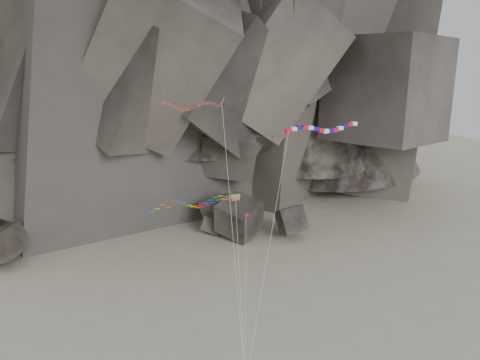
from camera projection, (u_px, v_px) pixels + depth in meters
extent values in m
plane|color=#A09881|center=(252.00, 330.00, 59.90)|extent=(260.00, 260.00, 0.00)
cube|color=#47423F|center=(38.00, 230.00, 88.71)|extent=(7.55, 7.83, 6.78)
cube|color=#47423F|center=(90.00, 229.00, 91.02)|extent=(5.04, 4.84, 3.66)
cube|color=#47423F|center=(217.00, 216.00, 96.49)|extent=(8.49, 7.45, 7.87)
cube|color=#47423F|center=(239.00, 224.00, 89.34)|extent=(9.97, 11.04, 8.87)
cube|color=#47423F|center=(76.00, 228.00, 89.39)|extent=(6.84, 6.89, 5.56)
cube|color=#47423F|center=(90.00, 224.00, 91.66)|extent=(7.05, 7.25, 7.10)
cube|color=#47423F|center=(214.00, 226.00, 92.45)|extent=(5.66, 5.33, 4.36)
cube|color=#47423F|center=(291.00, 226.00, 90.01)|extent=(5.80, 6.68, 7.23)
cylinder|color=silver|center=(232.00, 231.00, 52.40)|extent=(1.47, 17.37, 27.10)
cube|color=red|center=(288.00, 131.00, 54.15)|extent=(0.76, 0.57, 0.46)
cube|color=white|center=(294.00, 129.00, 54.36)|extent=(0.79, 0.58, 0.51)
cube|color=#180E9B|center=(299.00, 128.00, 54.55)|extent=(0.81, 0.58, 0.54)
cube|color=red|center=(305.00, 127.00, 54.74)|extent=(0.81, 0.58, 0.55)
cube|color=white|center=(310.00, 128.00, 54.96)|extent=(0.80, 0.58, 0.52)
cube|color=#180E9B|center=(316.00, 129.00, 55.22)|extent=(0.76, 0.57, 0.47)
cube|color=red|center=(321.00, 130.00, 55.51)|extent=(0.78, 0.57, 0.50)
cube|color=white|center=(326.00, 131.00, 55.84)|extent=(0.81, 0.58, 0.54)
cube|color=#180E9B|center=(331.00, 131.00, 56.18)|extent=(0.81, 0.58, 0.55)
cube|color=red|center=(335.00, 130.00, 56.52)|extent=(0.80, 0.58, 0.53)
cube|color=white|center=(340.00, 128.00, 56.84)|extent=(0.77, 0.57, 0.48)
cube|color=#180E9B|center=(345.00, 126.00, 57.15)|extent=(0.77, 0.57, 0.49)
cube|color=red|center=(349.00, 124.00, 57.43)|extent=(0.80, 0.58, 0.53)
cube|color=white|center=(354.00, 124.00, 57.70)|extent=(0.81, 0.58, 0.55)
cylinder|color=silver|center=(268.00, 251.00, 50.75)|extent=(8.12, 11.44, 24.19)
cube|color=#FCEF0E|center=(235.00, 197.00, 58.03)|extent=(1.29, 0.63, 0.68)
cube|color=#0CB219|center=(236.00, 199.00, 57.94)|extent=(1.07, 0.48, 0.47)
cylinder|color=silver|center=(240.00, 282.00, 52.78)|extent=(2.55, 14.82, 15.68)
cube|color=red|center=(246.00, 215.00, 56.74)|extent=(0.56, 0.14, 0.36)
cube|color=#180E9B|center=(245.00, 215.00, 56.71)|extent=(0.21, 0.08, 0.37)
cylinder|color=silver|center=(246.00, 293.00, 52.14)|extent=(3.38, 12.75, 13.90)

